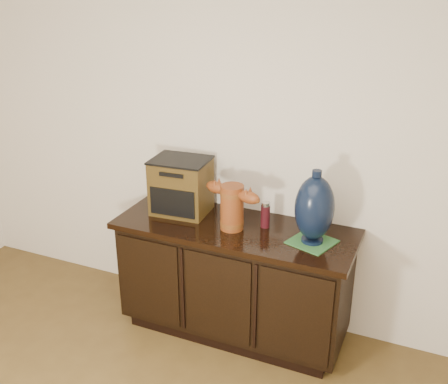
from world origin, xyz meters
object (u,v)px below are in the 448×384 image
at_px(tv_radio, 181,186).
at_px(lamp_base, 314,208).
at_px(sideboard, 234,279).
at_px(terracotta_vessel, 232,205).
at_px(spray_can, 265,215).

distance_m(tv_radio, lamp_base, 0.88).
relative_size(tv_radio, lamp_base, 0.87).
height_order(tv_radio, lamp_base, lamp_base).
height_order(sideboard, terracotta_vessel, terracotta_vessel).
relative_size(sideboard, terracotta_vessel, 3.75).
bearing_deg(terracotta_vessel, spray_can, 45.30).
bearing_deg(tv_radio, terracotta_vessel, -18.12).
bearing_deg(lamp_base, spray_can, 165.29).
bearing_deg(spray_can, sideboard, -157.69).
relative_size(sideboard, spray_can, 9.08).
height_order(terracotta_vessel, lamp_base, lamp_base).
xyz_separation_m(tv_radio, spray_can, (0.56, 0.00, -0.10)).
bearing_deg(spray_can, lamp_base, -14.71).
bearing_deg(tv_radio, sideboard, -13.56).
bearing_deg(lamp_base, tv_radio, 174.88).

